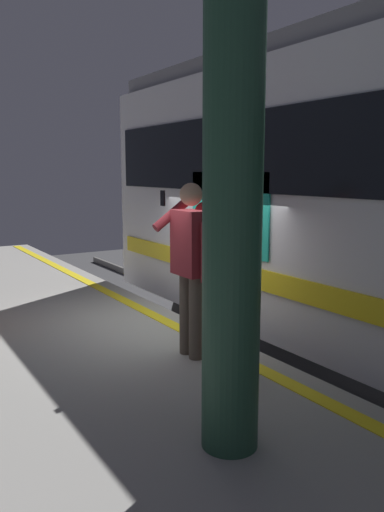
% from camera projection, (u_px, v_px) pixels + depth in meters
% --- Properties ---
extents(ground_plane, '(23.84, 23.84, 0.00)m').
position_uv_depth(ground_plane, '(189.00, 398.00, 6.48)').
color(ground_plane, '#3D3D3F').
extents(safety_line, '(15.06, 0.16, 0.01)m').
position_uv_depth(safety_line, '(168.00, 323.00, 6.15)').
color(safety_line, yellow).
rests_on(safety_line, platform).
extents(track_rail_near, '(19.97, 0.08, 0.16)m').
position_uv_depth(track_rail_near, '(263.00, 372.00, 7.11)').
color(track_rail_near, slate).
rests_on(track_rail_near, ground).
extents(track_rail_far, '(19.97, 0.08, 0.16)m').
position_uv_depth(track_rail_far, '(334.00, 353.00, 7.87)').
color(track_rail_far, slate).
rests_on(track_rail_far, ground).
extents(passenger, '(0.57, 0.55, 1.71)m').
position_uv_depth(passenger, '(192.00, 256.00, 4.90)').
color(passenger, brown).
rests_on(passenger, platform).
extents(handbag, '(0.36, 0.33, 0.38)m').
position_uv_depth(handbag, '(230.00, 350.00, 4.70)').
color(handbag, '#59331E').
rests_on(handbag, platform).
extents(station_column, '(0.38, 0.38, 3.45)m').
position_uv_depth(station_column, '(233.00, 186.00, 3.13)').
color(station_column, '#1E3F2D').
rests_on(station_column, platform).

